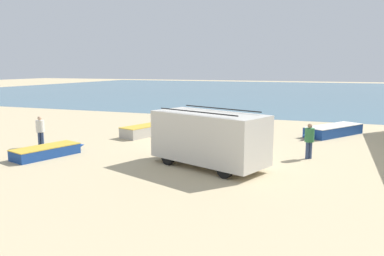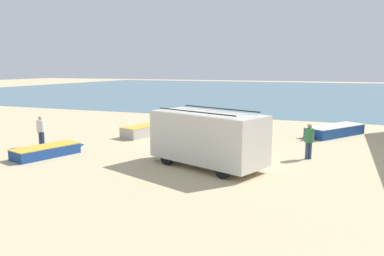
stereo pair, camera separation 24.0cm
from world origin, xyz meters
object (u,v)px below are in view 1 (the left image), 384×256
fishing_rowboat_0 (332,131)px  parked_van (208,137)px  fisherman_0 (40,129)px  fisherman_1 (309,138)px  fishing_rowboat_2 (153,129)px  fishing_rowboat_1 (48,151)px

fishing_rowboat_0 → parked_van: bearing=6.9°
parked_van → fisherman_0: 9.78m
parked_van → fisherman_1: 5.00m
fishing_rowboat_2 → fisherman_1: size_ratio=3.09×
fishing_rowboat_1 → fishing_rowboat_2: 7.49m
fishing_rowboat_0 → fishing_rowboat_1: 16.62m
parked_van → fisherman_0: parked_van is taller
fishing_rowboat_1 → fisherman_0: fisherman_0 is taller
fishing_rowboat_0 → fisherman_1: 6.83m
fishing_rowboat_0 → fisherman_0: bearing=-24.7°
fishing_rowboat_1 → fishing_rowboat_2: fishing_rowboat_2 is taller
fishing_rowboat_2 → fisherman_1: (9.76, -3.25, 0.67)m
fishing_rowboat_2 → parked_van: bearing=-120.0°
parked_van → fishing_rowboat_2: parked_van is taller
parked_van → fishing_rowboat_2: (-5.79, 6.27, -0.96)m
parked_van → fishing_rowboat_1: size_ratio=1.43×
fishing_rowboat_1 → fishing_rowboat_2: bearing=1.6°
fishing_rowboat_0 → fishing_rowboat_2: size_ratio=0.95×
fisherman_1 → fisherman_0: bearing=-116.2°
fishing_rowboat_0 → fisherman_0: fisherman_0 is taller
fishing_rowboat_1 → fisherman_0: 2.66m
fishing_rowboat_1 → fisherman_1: 12.44m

